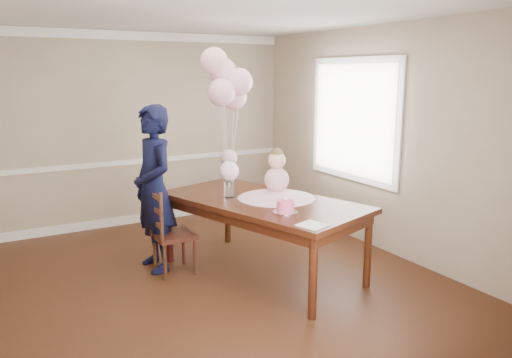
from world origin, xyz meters
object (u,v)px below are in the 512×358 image
object	(u,v)px
dining_table_top	(262,202)
birthday_cake	(285,206)
dining_chair_seat	(174,235)
woman	(154,189)

from	to	relation	value
dining_table_top	birthday_cake	bearing A→B (deg)	-113.96
dining_chair_seat	woman	distance (m)	0.55
birthday_cake	dining_chair_seat	world-z (taller)	birthday_cake
birthday_cake	woman	bearing A→B (deg)	125.47
birthday_cake	dining_chair_seat	xyz separation A→B (m)	(-0.75, 1.04, -0.47)
dining_table_top	dining_chair_seat	distance (m)	1.03
birthday_cake	dining_chair_seat	bearing A→B (deg)	126.02
dining_table_top	woman	bearing A→B (deg)	125.48
dining_table_top	birthday_cake	distance (m)	0.55
dining_table_top	dining_chair_seat	world-z (taller)	dining_table_top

